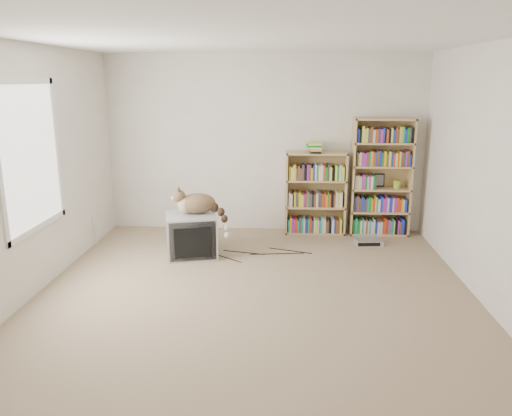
# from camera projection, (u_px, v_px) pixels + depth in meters

# --- Properties ---
(floor) EXTENTS (4.50, 5.00, 0.01)m
(floor) POSITION_uv_depth(u_px,v_px,m) (254.00, 300.00, 4.99)
(floor) COLOR gray
(floor) RESTS_ON ground
(wall_back) EXTENTS (4.50, 0.02, 2.50)m
(wall_back) POSITION_uv_depth(u_px,v_px,m) (265.00, 144.00, 7.09)
(wall_back) COLOR silver
(wall_back) RESTS_ON floor
(wall_front) EXTENTS (4.50, 0.02, 2.50)m
(wall_front) POSITION_uv_depth(u_px,v_px,m) (220.00, 283.00, 2.26)
(wall_front) COLOR silver
(wall_front) RESTS_ON floor
(wall_left) EXTENTS (0.02, 5.00, 2.50)m
(wall_left) POSITION_uv_depth(u_px,v_px,m) (21.00, 175.00, 4.80)
(wall_left) COLOR silver
(wall_left) RESTS_ON floor
(wall_right) EXTENTS (0.02, 5.00, 2.50)m
(wall_right) POSITION_uv_depth(u_px,v_px,m) (500.00, 180.00, 4.55)
(wall_right) COLOR silver
(wall_right) RESTS_ON floor
(ceiling) EXTENTS (4.50, 5.00, 0.02)m
(ceiling) POSITION_uv_depth(u_px,v_px,m) (254.00, 37.00, 4.36)
(ceiling) COLOR white
(ceiling) RESTS_ON wall_back
(window) EXTENTS (0.02, 1.22, 1.52)m
(window) POSITION_uv_depth(u_px,v_px,m) (31.00, 157.00, 4.96)
(window) COLOR white
(window) RESTS_ON wall_left
(crt_tv) EXTENTS (0.72, 0.68, 0.53)m
(crt_tv) POSITION_uv_depth(u_px,v_px,m) (191.00, 235.00, 6.22)
(crt_tv) COLOR #A4A4A7
(crt_tv) RESTS_ON floor
(cat) EXTENTS (0.75, 0.49, 0.55)m
(cat) POSITION_uv_depth(u_px,v_px,m) (201.00, 207.00, 6.16)
(cat) COLOR #3B2A18
(cat) RESTS_ON crt_tv
(bookcase_tall) EXTENTS (0.82, 0.30, 1.64)m
(bookcase_tall) POSITION_uv_depth(u_px,v_px,m) (381.00, 180.00, 6.98)
(bookcase_tall) COLOR tan
(bookcase_tall) RESTS_ON floor
(bookcase_short) EXTENTS (0.85, 0.30, 1.16)m
(bookcase_short) POSITION_uv_depth(u_px,v_px,m) (315.00, 196.00, 7.10)
(bookcase_short) COLOR tan
(bookcase_short) RESTS_ON floor
(book_stack) EXTENTS (0.20, 0.26, 0.14)m
(book_stack) POSITION_uv_depth(u_px,v_px,m) (314.00, 148.00, 6.87)
(book_stack) COLOR #C13A19
(book_stack) RESTS_ON bookcase_short
(green_mug) EXTENTS (0.10, 0.10, 0.11)m
(green_mug) POSITION_uv_depth(u_px,v_px,m) (397.00, 184.00, 6.97)
(green_mug) COLOR #8DB634
(green_mug) RESTS_ON bookcase_tall
(framed_print) EXTENTS (0.14, 0.05, 0.19)m
(framed_print) POSITION_uv_depth(u_px,v_px,m) (379.00, 180.00, 7.07)
(framed_print) COLOR black
(framed_print) RESTS_ON bookcase_tall
(dvd_player) EXTENTS (0.37, 0.28, 0.08)m
(dvd_player) POSITION_uv_depth(u_px,v_px,m) (369.00, 242.00, 6.68)
(dvd_player) COLOR silver
(dvd_player) RESTS_ON floor
(wall_outlet) EXTENTS (0.01, 0.08, 0.13)m
(wall_outlet) POSITION_uv_depth(u_px,v_px,m) (94.00, 221.00, 6.62)
(wall_outlet) COLOR silver
(wall_outlet) RESTS_ON wall_left
(floor_cables) EXTENTS (1.20, 0.70, 0.01)m
(floor_cables) POSITION_uv_depth(u_px,v_px,m) (246.00, 253.00, 6.34)
(floor_cables) COLOR black
(floor_cables) RESTS_ON floor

